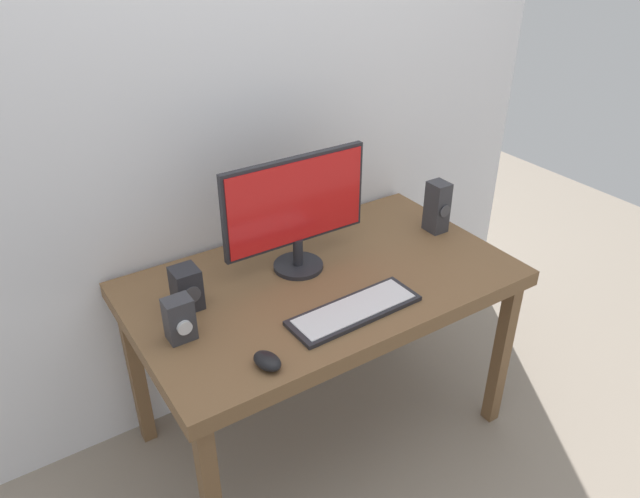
% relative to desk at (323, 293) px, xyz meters
% --- Properties ---
extents(ground_plane, '(6.00, 6.00, 0.00)m').
position_rel_desk_xyz_m(ground_plane, '(0.00, 0.00, -0.67)').
color(ground_plane, gray).
extents(wall_back, '(2.70, 0.04, 3.00)m').
position_rel_desk_xyz_m(wall_back, '(0.00, 0.44, 0.83)').
color(wall_back, silver).
rests_on(wall_back, ground_plane).
extents(desk, '(1.35, 0.79, 0.74)m').
position_rel_desk_xyz_m(desk, '(0.00, 0.00, 0.00)').
color(desk, brown).
rests_on(desk, ground_plane).
extents(monitor, '(0.55, 0.18, 0.42)m').
position_rel_desk_xyz_m(monitor, '(-0.04, 0.11, 0.30)').
color(monitor, '#232328').
rests_on(monitor, desk).
extents(keyboard_primary, '(0.46, 0.16, 0.02)m').
position_rel_desk_xyz_m(keyboard_primary, '(-0.03, -0.23, 0.08)').
color(keyboard_primary, '#232328').
rests_on(keyboard_primary, desk).
extents(mouse, '(0.08, 0.11, 0.04)m').
position_rel_desk_xyz_m(mouse, '(-0.39, -0.30, 0.09)').
color(mouse, black).
rests_on(mouse, desk).
extents(speaker_right, '(0.07, 0.09, 0.21)m').
position_rel_desk_xyz_m(speaker_right, '(0.57, 0.05, 0.17)').
color(speaker_right, '#333338').
rests_on(speaker_right, desk).
extents(speaker_left, '(0.08, 0.09, 0.14)m').
position_rel_desk_xyz_m(speaker_left, '(-0.47, 0.09, 0.14)').
color(speaker_left, '#232328').
rests_on(speaker_left, desk).
extents(audio_controller, '(0.08, 0.08, 0.14)m').
position_rel_desk_xyz_m(audio_controller, '(-0.55, -0.05, 0.14)').
color(audio_controller, '#333338').
rests_on(audio_controller, desk).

